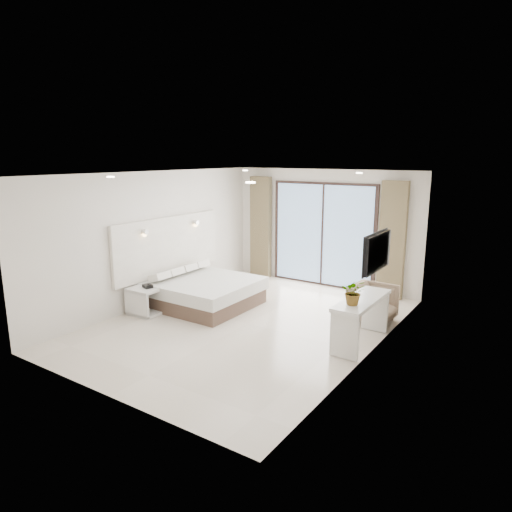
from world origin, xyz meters
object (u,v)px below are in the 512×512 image
Objects in this scene: bed at (204,292)px; nightstand at (145,301)px; console_desk at (361,311)px; armchair at (373,302)px.

nightstand is at bearing -119.03° from bed.
console_desk is (3.96, 0.96, 0.29)m from nightstand.
armchair is at bearing 26.98° from nightstand.
armchair is (3.77, 2.06, 0.12)m from nightstand.
bed reaches higher than nightstand.
console_desk is (3.38, -0.09, 0.27)m from bed.
nightstand is 0.40× the size of console_desk.
bed is 1.20m from nightstand.
bed is 2.55× the size of armchair.
nightstand is (-0.58, -1.05, -0.02)m from bed.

